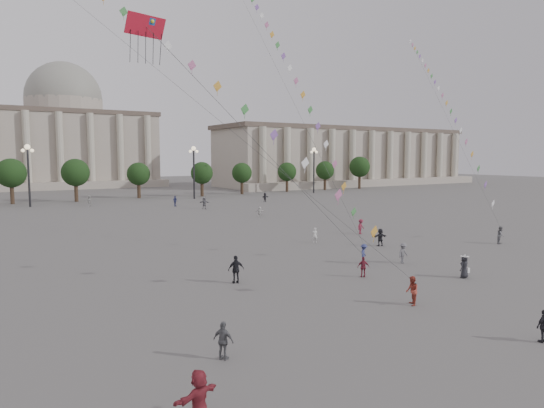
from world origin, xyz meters
TOP-DOWN VIEW (x-y plane):
  - ground at (0.00, 0.00)m, footprint 360.00×360.00m
  - hall_east at (75.00, 93.89)m, footprint 84.00×26.22m
  - hall_central at (0.00, 129.22)m, footprint 48.30×34.30m
  - tree_row at (0.00, 78.00)m, footprint 137.12×5.12m
  - lamp_post_mid_west at (-15.00, 70.00)m, footprint 2.00×0.90m
  - lamp_post_mid_east at (15.00, 70.00)m, footprint 2.00×0.90m
  - lamp_post_far_east at (45.00, 70.00)m, footprint 2.00×0.90m
  - person_crowd_0 at (6.49, 57.92)m, footprint 1.15×0.93m
  - person_crowd_3 at (10.43, 12.11)m, footprint 1.64×0.80m
  - person_crowd_4 at (-6.09, 66.07)m, footprint 1.21×1.80m
  - person_crowd_6 at (6.61, 5.53)m, footprint 1.17×0.80m
  - person_crowd_7 at (11.65, 37.55)m, footprint 1.39×1.16m
  - person_crowd_8 at (13.66, 18.49)m, footprint 1.22×0.92m
  - person_crowd_9 at (23.90, 56.81)m, footprint 1.70×0.87m
  - person_crowd_12 at (9.22, 51.59)m, footprint 1.69×1.66m
  - person_crowd_13 at (6.10, 16.85)m, footprint 0.65×0.55m
  - tourist_0 at (0.76, 3.77)m, footprint 0.94×0.71m
  - tourist_1 at (-0.38, -9.84)m, footprint 0.96×0.53m
  - tourist_2 at (-16.86, -8.06)m, footprint 1.84×1.11m
  - tourist_3 at (-13.95, -3.80)m, footprint 0.87×1.04m
  - tourist_4 at (-7.77, 7.06)m, footprint 1.18×0.66m
  - kite_flyer_0 at (-1.30, -2.66)m, footprint 1.01×1.05m
  - kite_flyer_1 at (3.83, 7.11)m, footprint 1.17×1.12m
  - kite_flyer_2 at (21.42, 6.73)m, footprint 1.03×0.92m
  - hat_person at (6.78, -0.12)m, footprint 0.89×0.67m
  - dragon_kite at (-14.51, 3.61)m, footprint 8.87×1.05m
  - kite_train_mid at (8.04, 32.38)m, footprint 8.64×47.63m
  - kite_train_east at (38.23, 28.96)m, footprint 31.45×40.82m

SIDE VIEW (x-z plane):
  - ground at x=0.00m, z-range 0.00..0.00m
  - tourist_0 at x=0.76m, z-range 0.00..1.48m
  - person_crowd_7 at x=11.65m, z-range 0.00..1.49m
  - person_crowd_13 at x=6.10m, z-range 0.00..1.52m
  - tourist_1 at x=-0.38m, z-range 0.00..1.56m
  - kite_flyer_1 at x=3.83m, z-range 0.00..1.60m
  - person_crowd_6 at x=6.61m, z-range 0.00..1.66m
  - tourist_3 at x=-13.95m, z-range 0.00..1.67m
  - person_crowd_8 at x=13.66m, z-range 0.00..1.68m
  - person_crowd_3 at x=10.43m, z-range 0.00..1.69m
  - kite_flyer_0 at x=-1.30m, z-range 0.00..1.71m
  - kite_flyer_2 at x=21.42m, z-range 0.00..1.74m
  - hat_person at x=6.78m, z-range 0.03..1.72m
  - person_crowd_9 at x=23.90m, z-range 0.00..1.75m
  - person_crowd_0 at x=6.49m, z-range 0.00..1.82m
  - person_crowd_4 at x=-6.09m, z-range 0.00..1.87m
  - tourist_2 at x=-16.86m, z-range 0.00..1.90m
  - tourist_4 at x=-7.77m, z-range 0.00..1.91m
  - person_crowd_12 at x=9.22m, z-range 0.00..1.94m
  - tree_row at x=0.00m, z-range 1.39..9.39m
  - lamp_post_mid_west at x=-15.00m, z-range 2.03..12.68m
  - lamp_post_mid_east at x=15.00m, z-range 2.03..12.68m
  - lamp_post_far_east at x=45.00m, z-range 2.03..12.68m
  - hall_east at x=75.00m, z-range -0.17..17.03m
  - hall_central at x=0.00m, z-range -3.52..31.98m
  - dragon_kite at x=-14.51m, z-range 4.19..24.89m
  - kite_train_east at x=38.23m, z-range -12.30..49.08m
  - kite_train_mid at x=8.04m, z-range -6.97..60.56m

